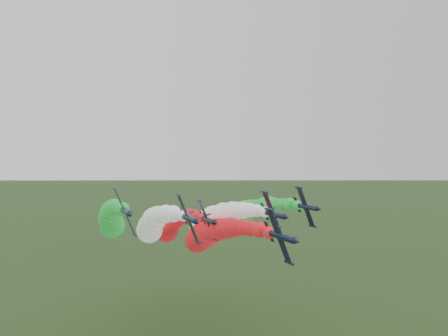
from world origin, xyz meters
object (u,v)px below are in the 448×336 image
Objects in this scene: jet_lead at (207,235)px; jet_outer_right at (240,215)px; jet_inner_right at (212,220)px; jet_trail at (171,225)px; jet_outer_left at (112,219)px; jet_inner_left at (153,224)px.

jet_lead is 0.99× the size of jet_outer_right.
jet_inner_right is 1.00× the size of jet_outer_right.
jet_trail is at bearing 91.62° from jet_lead.
jet_outer_left is 0.99× the size of jet_trail.
jet_trail is (20.60, 13.55, -4.69)m from jet_outer_left.
jet_inner_left reaches higher than jet_trail.
jet_inner_left is 1.00× the size of jet_outer_left.
jet_outer_left reaches higher than jet_inner_left.
jet_lead is 0.99× the size of jet_trail.
jet_outer_left is at bearing 168.08° from jet_inner_right.
jet_lead is at bearing -115.43° from jet_inner_right.
jet_outer_left is (-10.72, 4.33, 1.41)m from jet_inner_left.
jet_inner_right is 1.00× the size of jet_trail.
jet_inner_right is at bearing -11.92° from jet_outer_left.
jet_inner_right is 28.42m from jet_outer_left.
jet_lead reaches higher than jet_trail.
jet_inner_right is at bearing -69.68° from jet_trail.
jet_outer_right is at bearing 49.06° from jet_lead.
jet_outer_left is 1.00× the size of jet_outer_right.
jet_inner_left is 1.00× the size of jet_inner_right.
jet_outer_left is at bearing -146.66° from jet_trail.
jet_inner_right is 1.00× the size of jet_outer_left.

